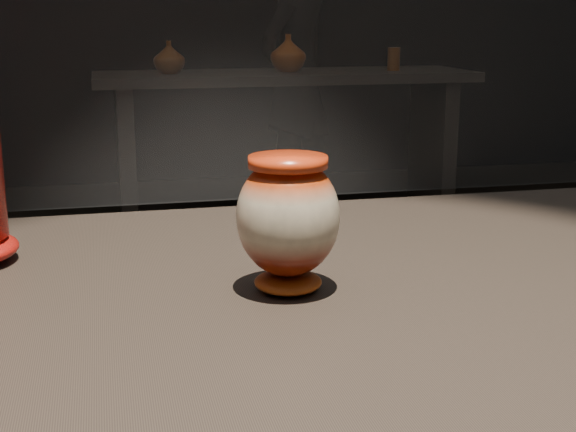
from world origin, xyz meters
name	(u,v)px	position (x,y,z in m)	size (l,w,h in m)	color
main_vase	(288,218)	(-0.07, -0.02, 0.98)	(0.15, 0.15, 0.15)	#651809
back_shelf	(286,121)	(0.70, 3.34, 0.64)	(2.00, 0.60, 0.90)	black
back_vase_left	(169,57)	(0.09, 3.32, 0.98)	(0.16, 0.16, 0.17)	#8F3914
back_vase_mid	(288,53)	(0.71, 3.33, 1.00)	(0.19, 0.19, 0.19)	#651809
back_vase_right	(394,59)	(1.28, 3.29, 0.96)	(0.07, 0.07, 0.12)	#8F3914
visitor	(296,74)	(0.97, 4.22, 0.82)	(0.60, 0.39, 1.64)	black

